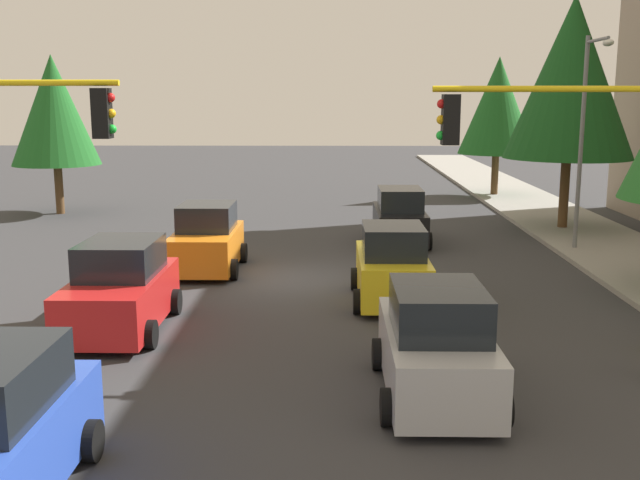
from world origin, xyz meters
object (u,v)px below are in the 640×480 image
Objects in this scene: tree_opposite_side at (54,110)px; car_silver at (436,346)px; street_lamp_curbside at (587,121)px; tree_roadside_mid at (571,78)px; car_orange at (207,241)px; car_black at (399,218)px; tree_roadside_far at (498,106)px; traffic_signal_near_left at (568,163)px; car_red at (120,290)px; car_yellow at (392,267)px.

tree_opposite_side is 24.90m from car_silver.
tree_roadside_mid is (-4.39, 0.80, 1.45)m from street_lamp_curbside.
tree_roadside_mid is at bearing 118.72° from car_orange.
car_black is (-4.31, 6.08, 0.00)m from car_orange.
tree_roadside_far is 1.81× the size of car_silver.
traffic_signal_near_left is 24.32m from tree_roadside_far.
tree_roadside_far is at bearing 150.05° from car_red.
tree_opposite_side is 20.08m from car_yellow.
traffic_signal_near_left is 1.48× the size of car_yellow.
tree_roadside_mid is at bearing 162.74° from traffic_signal_near_left.
tree_roadside_mid is at bearing 169.67° from street_lamp_curbside.
tree_opposite_side reaches higher than car_red.
traffic_signal_near_left is 11.27m from car_orange.
tree_roadside_far is 21.15m from car_orange.
traffic_signal_near_left is 1.36× the size of car_black.
street_lamp_curbside is at bearing 102.07° from car_orange.
tree_opposite_side is 1.73× the size of car_red.
tree_roadside_mid is 21.42m from tree_opposite_side.
street_lamp_curbside is 1.89× the size of car_orange.
tree_roadside_far is (-14.39, 0.30, 0.32)m from street_lamp_curbside.
car_black is at bearing -169.13° from traffic_signal_near_left.
car_silver is (26.36, -6.63, -3.77)m from tree_roadside_far.
car_yellow is 0.92× the size of car_silver.
car_orange is 0.94× the size of car_black.
car_orange is 10.92m from car_silver.
street_lamp_curbside is at bearing 131.97° from car_yellow.
car_orange is (-7.08, -8.27, -2.92)m from traffic_signal_near_left.
traffic_signal_near_left reaches higher than car_black.
tree_opposite_side is at bearing -142.49° from car_orange.
car_orange is at bearing -123.14° from car_yellow.
traffic_signal_near_left is at bearing 10.87° from car_black.
car_orange is at bearing -130.59° from traffic_signal_near_left.
traffic_signal_near_left is 24.53m from tree_opposite_side.
car_red is (8.29, -12.77, -3.45)m from street_lamp_curbside.
car_silver is (13.75, -0.59, 0.00)m from car_black.
car_yellow is 6.04m from car_silver.
tree_roadside_far is at bearing 161.25° from car_yellow.
tree_roadside_far is 1.96× the size of car_yellow.
tree_opposite_side is at bearing -112.55° from street_lamp_curbside.
tree_roadside_mid reaches higher than tree_roadside_far.
car_silver is at bearing -2.45° from car_black.
car_black is (-7.72, 0.86, 0.00)m from car_yellow.
car_silver is at bearing 34.27° from tree_opposite_side.
car_orange is 6.24m from car_yellow.
street_lamp_curbside is 0.79× the size of tree_roadside_mid.
tree_roadside_mid is at bearing 2.86° from tree_roadside_far.
tree_roadside_mid reaches higher than car_orange.
tree_opposite_side is at bearing -73.69° from tree_roadside_far.
tree_roadside_far is at bearing 106.31° from tree_opposite_side.
car_orange is (6.92, -12.62, -4.90)m from tree_roadside_mid.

